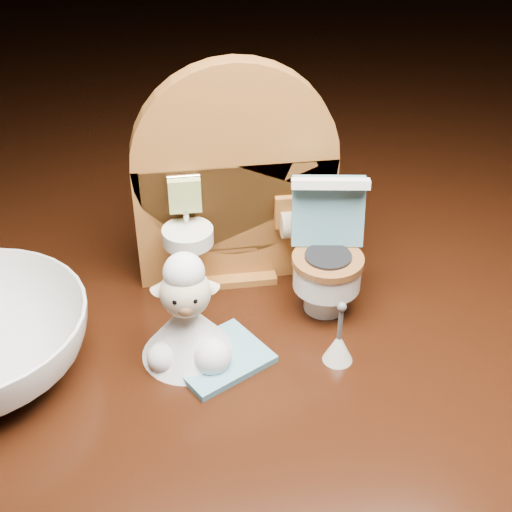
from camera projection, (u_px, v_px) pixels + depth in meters
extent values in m
cube|color=#3A160A|center=(251.00, 392.00, 0.47)|extent=(2.50, 2.50, 0.10)
cube|color=#9A5C25|center=(236.00, 220.00, 0.47)|extent=(0.13, 0.02, 0.09)
cylinder|color=#9A5C25|center=(235.00, 161.00, 0.44)|extent=(0.13, 0.02, 0.13)
cube|color=#9A5C25|center=(237.00, 270.00, 0.49)|extent=(0.05, 0.04, 0.01)
cylinder|color=white|center=(190.00, 266.00, 0.46)|extent=(0.01, 0.01, 0.04)
cylinder|color=white|center=(188.00, 236.00, 0.44)|extent=(0.03, 0.03, 0.01)
cylinder|color=silver|center=(186.00, 215.00, 0.45)|extent=(0.00, 0.00, 0.01)
cube|color=#ABBD69|center=(185.00, 195.00, 0.44)|extent=(0.02, 0.01, 0.02)
cube|color=#9A5C25|center=(293.00, 212.00, 0.46)|extent=(0.02, 0.01, 0.02)
cylinder|color=beige|center=(295.00, 224.00, 0.46)|extent=(0.02, 0.02, 0.02)
cylinder|color=white|center=(325.00, 295.00, 0.45)|extent=(0.03, 0.03, 0.02)
cylinder|color=white|center=(327.00, 274.00, 0.44)|extent=(0.04, 0.04, 0.02)
cylinder|color=brown|center=(328.00, 260.00, 0.43)|extent=(0.04, 0.04, 0.00)
cube|color=white|center=(324.00, 253.00, 0.46)|extent=(0.04, 0.02, 0.05)
cube|color=#5792A6|center=(328.00, 211.00, 0.44)|extent=(0.05, 0.02, 0.04)
cube|color=white|center=(331.00, 184.00, 0.42)|extent=(0.05, 0.02, 0.01)
cylinder|color=#A2B83D|center=(343.00, 209.00, 0.45)|extent=(0.01, 0.01, 0.01)
cube|color=#5792A6|center=(219.00, 358.00, 0.42)|extent=(0.07, 0.06, 0.00)
cone|color=white|center=(338.00, 347.00, 0.41)|extent=(0.02, 0.02, 0.02)
cylinder|color=#59595B|center=(340.00, 323.00, 0.40)|extent=(0.00, 0.00, 0.02)
sphere|color=#59595B|center=(342.00, 307.00, 0.40)|extent=(0.01, 0.01, 0.01)
cone|color=white|center=(188.00, 329.00, 0.41)|extent=(0.06, 0.06, 0.04)
sphere|color=white|center=(212.00, 357.00, 0.41)|extent=(0.02, 0.02, 0.02)
sphere|color=white|center=(163.00, 358.00, 0.41)|extent=(0.02, 0.02, 0.02)
sphere|color=beige|center=(185.00, 292.00, 0.40)|extent=(0.03, 0.03, 0.03)
sphere|color=#9F6F46|center=(186.00, 308.00, 0.39)|extent=(0.01, 0.01, 0.01)
sphere|color=white|center=(184.00, 273.00, 0.39)|extent=(0.02, 0.02, 0.02)
cone|color=beige|center=(161.00, 286.00, 0.39)|extent=(0.01, 0.01, 0.01)
cone|color=beige|center=(208.00, 284.00, 0.40)|extent=(0.01, 0.01, 0.01)
sphere|color=black|center=(175.00, 302.00, 0.38)|extent=(0.00, 0.00, 0.00)
sphere|color=black|center=(195.00, 301.00, 0.39)|extent=(0.00, 0.00, 0.00)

